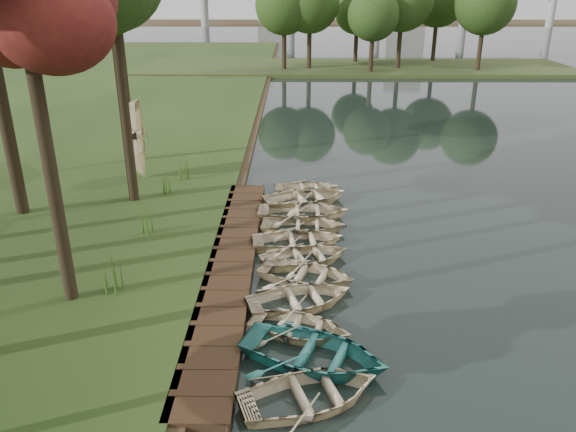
{
  "coord_description": "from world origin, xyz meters",
  "views": [
    {
      "loc": [
        0.58,
        -17.76,
        9.38
      ],
      "look_at": [
        0.41,
        1.52,
        1.38
      ],
      "focal_mm": 35.0,
      "sensor_mm": 36.0,
      "label": 1
    }
  ],
  "objects_px": {
    "boardwalk": "(231,264)",
    "rowboat_0": "(310,391)",
    "rowboat_2": "(300,325)",
    "stored_rowboat": "(142,170)",
    "rowboat_1": "(314,351)"
  },
  "relations": [
    {
      "from": "rowboat_0",
      "to": "rowboat_2",
      "type": "xyz_separation_m",
      "value": [
        -0.21,
        2.85,
        -0.05
      ]
    },
    {
      "from": "boardwalk",
      "to": "rowboat_2",
      "type": "relative_size",
      "value": 5.36
    },
    {
      "from": "boardwalk",
      "to": "rowboat_2",
      "type": "xyz_separation_m",
      "value": [
        2.41,
        -4.18,
        0.21
      ]
    },
    {
      "from": "stored_rowboat",
      "to": "boardwalk",
      "type": "bearing_deg",
      "value": -153.07
    },
    {
      "from": "boardwalk",
      "to": "stored_rowboat",
      "type": "relative_size",
      "value": 4.14
    },
    {
      "from": "boardwalk",
      "to": "rowboat_2",
      "type": "distance_m",
      "value": 4.82
    },
    {
      "from": "boardwalk",
      "to": "stored_rowboat",
      "type": "bearing_deg",
      "value": 120.61
    },
    {
      "from": "rowboat_2",
      "to": "stored_rowboat",
      "type": "xyz_separation_m",
      "value": [
        -7.85,
        13.38,
        0.34
      ]
    },
    {
      "from": "rowboat_1",
      "to": "stored_rowboat",
      "type": "distance_m",
      "value": 16.84
    },
    {
      "from": "rowboat_1",
      "to": "stored_rowboat",
      "type": "relative_size",
      "value": 1.03
    },
    {
      "from": "boardwalk",
      "to": "rowboat_0",
      "type": "relative_size",
      "value": 4.56
    },
    {
      "from": "boardwalk",
      "to": "rowboat_2",
      "type": "height_order",
      "value": "rowboat_2"
    },
    {
      "from": "boardwalk",
      "to": "rowboat_0",
      "type": "bearing_deg",
      "value": -69.59
    },
    {
      "from": "boardwalk",
      "to": "rowboat_0",
      "type": "height_order",
      "value": "rowboat_0"
    },
    {
      "from": "rowboat_1",
      "to": "stored_rowboat",
      "type": "xyz_separation_m",
      "value": [
        -8.2,
        14.71,
        0.24
      ]
    }
  ]
}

